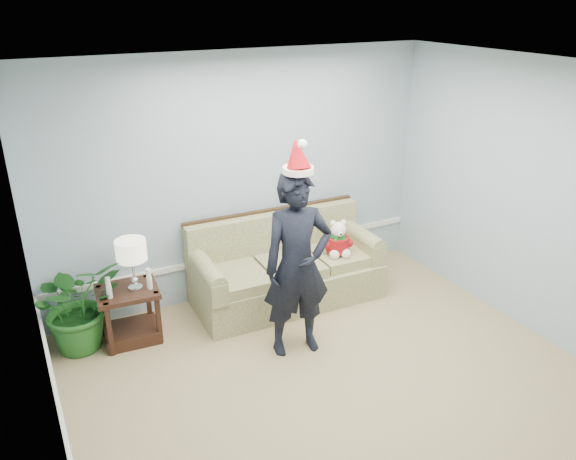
{
  "coord_description": "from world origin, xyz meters",
  "views": [
    {
      "loc": [
        -2.27,
        -2.91,
        3.23
      ],
      "look_at": [
        0.08,
        1.55,
        1.08
      ],
      "focal_mm": 35.0,
      "sensor_mm": 36.0,
      "label": 1
    }
  ],
  "objects_px": {
    "houseplant": "(78,305)",
    "side_table": "(131,320)",
    "sofa": "(285,270)",
    "man": "(297,265)",
    "table_lamp": "(131,252)",
    "teddy_bear": "(338,242)"
  },
  "relations": [
    {
      "from": "houseplant",
      "to": "sofa",
      "type": "bearing_deg",
      "value": -2.03
    },
    {
      "from": "houseplant",
      "to": "man",
      "type": "relative_size",
      "value": 0.52
    },
    {
      "from": "side_table",
      "to": "table_lamp",
      "type": "xyz_separation_m",
      "value": [
        0.08,
        -0.03,
        0.74
      ]
    },
    {
      "from": "side_table",
      "to": "houseplant",
      "type": "distance_m",
      "value": 0.53
    },
    {
      "from": "table_lamp",
      "to": "man",
      "type": "height_order",
      "value": "man"
    },
    {
      "from": "side_table",
      "to": "houseplant",
      "type": "height_order",
      "value": "houseplant"
    },
    {
      "from": "man",
      "to": "teddy_bear",
      "type": "relative_size",
      "value": 4.31
    },
    {
      "from": "side_table",
      "to": "man",
      "type": "distance_m",
      "value": 1.79
    },
    {
      "from": "sofa",
      "to": "houseplant",
      "type": "distance_m",
      "value": 2.2
    },
    {
      "from": "sofa",
      "to": "side_table",
      "type": "height_order",
      "value": "sofa"
    },
    {
      "from": "houseplant",
      "to": "teddy_bear",
      "type": "height_order",
      "value": "houseplant"
    },
    {
      "from": "side_table",
      "to": "man",
      "type": "xyz_separation_m",
      "value": [
        1.39,
        -0.9,
        0.68
      ]
    },
    {
      "from": "side_table",
      "to": "table_lamp",
      "type": "relative_size",
      "value": 1.2
    },
    {
      "from": "sofa",
      "to": "teddy_bear",
      "type": "distance_m",
      "value": 0.67
    },
    {
      "from": "sofa",
      "to": "teddy_bear",
      "type": "bearing_deg",
      "value": -18.63
    },
    {
      "from": "sofa",
      "to": "man",
      "type": "distance_m",
      "value": 1.14
    },
    {
      "from": "side_table",
      "to": "houseplant",
      "type": "relative_size",
      "value": 0.67
    },
    {
      "from": "teddy_bear",
      "to": "sofa",
      "type": "bearing_deg",
      "value": 175.39
    },
    {
      "from": "table_lamp",
      "to": "houseplant",
      "type": "height_order",
      "value": "table_lamp"
    },
    {
      "from": "sofa",
      "to": "side_table",
      "type": "bearing_deg",
      "value": -177.26
    },
    {
      "from": "sofa",
      "to": "table_lamp",
      "type": "height_order",
      "value": "table_lamp"
    },
    {
      "from": "houseplant",
      "to": "side_table",
      "type": "bearing_deg",
      "value": -12.55
    }
  ]
}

